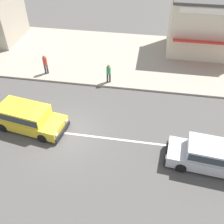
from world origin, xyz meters
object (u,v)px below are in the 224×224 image
pedestrian_near_clock (45,63)px  pedestrian_mid_kerb (109,72)px  shopfront_mid_block (208,25)px  minivan_yellow_2 (27,117)px  minivan_silver_3 (212,155)px

pedestrian_near_clock → pedestrian_mid_kerb: pedestrian_near_clock is taller
pedestrian_mid_kerb → shopfront_mid_block: (7.87, 6.66, 1.61)m
pedestrian_near_clock → shopfront_mid_block: shopfront_mid_block is taller
minivan_yellow_2 → minivan_silver_3: same height
minivan_yellow_2 → pedestrian_near_clock: size_ratio=2.97×
minivan_yellow_2 → pedestrian_mid_kerb: (4.32, 5.82, 0.21)m
minivan_yellow_2 → minivan_silver_3: 11.42m
minivan_silver_3 → shopfront_mid_block: shopfront_mid_block is taller
pedestrian_mid_kerb → minivan_yellow_2: bearing=-126.6°
pedestrian_near_clock → minivan_yellow_2: bearing=-80.6°
minivan_yellow_2 → shopfront_mid_block: (12.19, 12.48, 1.82)m
pedestrian_near_clock → pedestrian_mid_kerb: bearing=-4.6°
minivan_silver_3 → pedestrian_mid_kerb: 10.03m
minivan_yellow_2 → pedestrian_mid_kerb: bearing=53.4°
minivan_yellow_2 → pedestrian_mid_kerb: 7.25m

